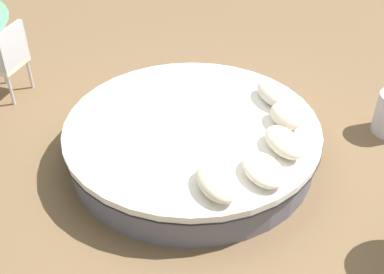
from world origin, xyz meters
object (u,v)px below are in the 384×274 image
Objects in this scene: throw_pillow_3 at (286,116)px; patio_chair at (7,57)px; round_bed at (192,140)px; throw_pillow_2 at (284,142)px; throw_pillow_1 at (263,170)px; throw_pillow_0 at (216,182)px; throw_pillow_4 at (273,94)px.

patio_chair reaches higher than throw_pillow_3.
throw_pillow_3 is at bearing 68.26° from round_bed.
throw_pillow_2 is (0.75, 0.68, 0.31)m from round_bed.
patio_chair is at bearing -140.91° from round_bed.
patio_chair reaches higher than round_bed.
throw_pillow_1 reaches higher than round_bed.
throw_pillow_4 is (-1.11, 1.21, 0.01)m from throw_pillow_0.
throw_pillow_1 is at bearing 16.19° from round_bed.
throw_pillow_1 is 0.91m from throw_pillow_3.
round_bed is 2.84× the size of patio_chair.
throw_pillow_0 is at bearing -59.21° from throw_pillow_3.
throw_pillow_1 is 1.18× the size of throw_pillow_3.
patio_chair reaches higher than throw_pillow_2.
throw_pillow_3 is at bearing -12.99° from throw_pillow_4.
throw_pillow_4 reaches higher than throw_pillow_1.
throw_pillow_1 is at bearing -108.03° from patio_chair.
throw_pillow_0 is 0.91m from throw_pillow_2.
throw_pillow_4 is at bearing 157.03° from throw_pillow_2.
throw_pillow_0 is at bearing -47.55° from throw_pillow_4.
throw_pillow_3 is 3.61m from patio_chair.
patio_chair is at bearing -133.15° from throw_pillow_3.
throw_pillow_1 is at bearing -53.88° from throw_pillow_2.
throw_pillow_1 is 3.72m from patio_chair.
throw_pillow_0 is (1.03, -0.18, 0.30)m from round_bed.
throw_pillow_3 reaches higher than throw_pillow_1.
throw_pillow_4 is 0.57× the size of patio_chair.
throw_pillow_0 is at bearing -9.84° from round_bed.
throw_pillow_3 is 0.45× the size of patio_chair.
round_bed is 5.29× the size of throw_pillow_1.
throw_pillow_4 is at bearing 167.01° from throw_pillow_3.
throw_pillow_0 is 1.25× the size of throw_pillow_3.
throw_pillow_2 is at bearing 42.23° from round_bed.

